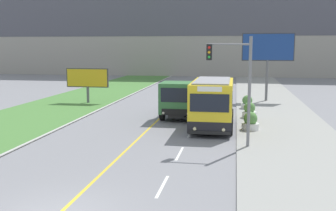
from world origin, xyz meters
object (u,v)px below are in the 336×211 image
object	(u,v)px
city_bus	(212,104)
car_distant	(219,90)
billboard_small	(87,79)
planter_round_third	(247,103)
billboard_large	(268,50)
traffic_light_mast	(237,77)
planter_round_second	(249,111)
dump_truck	(180,100)
planter_round_near	(250,122)

from	to	relation	value
city_bus	car_distant	world-z (taller)	city_bus
billboard_small	planter_round_third	bearing A→B (deg)	-4.92
billboard_large	car_distant	bearing A→B (deg)	148.50
city_bus	traffic_light_mast	world-z (taller)	traffic_light_mast
traffic_light_mast	billboard_large	xyz separation A→B (m)	(2.87, 17.80, 1.23)
billboard_small	planter_round_second	size ratio (longest dim) A/B	3.55
city_bus	dump_truck	world-z (taller)	city_bus
dump_truck	traffic_light_mast	xyz separation A→B (m)	(3.98, -7.76, 2.29)
billboard_small	dump_truck	bearing A→B (deg)	-33.09
traffic_light_mast	billboard_small	xyz separation A→B (m)	(-13.40, 13.90, -1.40)
city_bus	planter_round_third	size ratio (longest dim) A/B	5.52
billboard_small	planter_round_third	size ratio (longest dim) A/B	3.63
billboard_small	city_bus	bearing A→B (deg)	-38.27
car_distant	city_bus	bearing A→B (deg)	-89.08
billboard_large	traffic_light_mast	bearing A→B (deg)	-99.15
traffic_light_mast	billboard_small	distance (m)	19.36
city_bus	billboard_large	xyz separation A→B (m)	(4.32, 13.33, 3.29)
traffic_light_mast	billboard_large	world-z (taller)	billboard_large
planter_round_third	billboard_large	bearing A→B (deg)	69.70
dump_truck	planter_round_second	world-z (taller)	dump_truck
dump_truck	billboard_small	world-z (taller)	billboard_small
dump_truck	traffic_light_mast	world-z (taller)	traffic_light_mast
dump_truck	planter_round_second	xyz separation A→B (m)	(4.98, 0.65, -0.79)
car_distant	traffic_light_mast	bearing A→B (deg)	-85.27
city_bus	traffic_light_mast	xyz separation A→B (m)	(1.45, -4.47, 2.06)
planter_round_second	dump_truck	bearing A→B (deg)	-172.57
traffic_light_mast	dump_truck	bearing A→B (deg)	117.14
traffic_light_mast	planter_round_third	size ratio (longest dim) A/B	5.21
billboard_small	planter_round_third	distance (m)	14.52
city_bus	planter_round_second	xyz separation A→B (m)	(2.45, 3.94, -1.01)
dump_truck	billboard_small	distance (m)	11.28
city_bus	dump_truck	distance (m)	4.16
planter_round_second	planter_round_third	world-z (taller)	planter_round_second
car_distant	billboard_small	xyz separation A→B (m)	(-11.70, -6.70, 1.55)
traffic_light_mast	planter_round_second	distance (m)	9.01
billboard_large	planter_round_second	bearing A→B (deg)	-101.25
city_bus	dump_truck	size ratio (longest dim) A/B	0.90
planter_round_near	city_bus	bearing A→B (deg)	172.41
billboard_large	planter_round_near	world-z (taller)	billboard_large
dump_truck	billboard_large	world-z (taller)	billboard_large
car_distant	billboard_large	size ratio (longest dim) A/B	0.67
city_bus	car_distant	xyz separation A→B (m)	(-0.26, 16.13, -0.89)
traffic_light_mast	planter_round_second	bearing A→B (deg)	83.22
dump_truck	billboard_small	bearing A→B (deg)	146.91
billboard_small	planter_round_second	distance (m)	15.50
city_bus	billboard_large	size ratio (longest dim) A/B	0.94
billboard_small	planter_round_third	xyz separation A→B (m)	(14.37, -1.24, -1.68)
traffic_light_mast	planter_round_near	distance (m)	5.25
car_distant	billboard_large	bearing A→B (deg)	-31.50
city_bus	planter_round_near	world-z (taller)	city_bus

